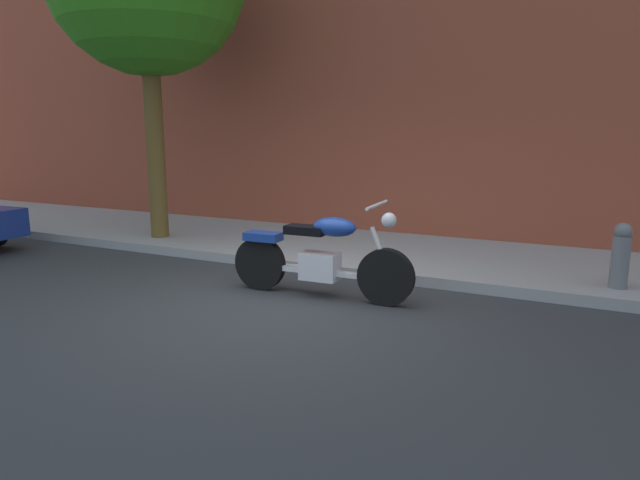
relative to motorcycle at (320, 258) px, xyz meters
The scene contains 4 objects.
ground_plane 0.76m from the motorcycle, 119.15° to the right, with size 60.00×60.00×0.00m, color #303335.
sidewalk 2.34m from the motorcycle, 97.30° to the left, with size 22.94×2.75×0.14m, color #969696.
motorcycle is the anchor object (origin of this frame).
fire_hydrant 3.45m from the motorcycle, 24.05° to the left, with size 0.20×0.20×0.91m.
Camera 1 is at (3.08, -5.24, 1.96)m, focal length 31.64 mm.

